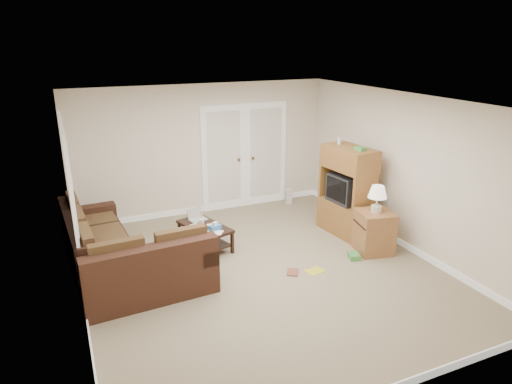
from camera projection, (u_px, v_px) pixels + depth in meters
name	position (u px, v px, depth m)	size (l,w,h in m)	color
floor	(262.00, 271.00, 6.78)	(5.50, 5.50, 0.00)	gray
ceiling	(263.00, 102.00, 5.98)	(5.00, 5.50, 0.02)	white
wall_left	(72.00, 219.00, 5.43)	(0.02, 5.50, 2.50)	silver
wall_right	(404.00, 172.00, 7.33)	(0.02, 5.50, 2.50)	silver
wall_back	(203.00, 150.00, 8.77)	(5.00, 0.02, 2.50)	silver
wall_front	(392.00, 284.00, 4.00)	(5.00, 0.02, 2.50)	silver
baseboards	(262.00, 268.00, 6.77)	(5.00, 5.50, 0.10)	white
french_doors	(245.00, 157.00, 9.13)	(1.80, 0.05, 2.13)	white
window_left	(68.00, 173.00, 6.21)	(0.05, 1.92, 1.42)	white
sectional_sofa	(119.00, 256.00, 6.53)	(1.94, 2.71, 0.82)	#3A2116
coffee_table	(205.00, 235.00, 7.49)	(0.76, 1.08, 0.67)	black
tv_armoire	(347.00, 191.00, 7.90)	(0.63, 1.02, 1.66)	brown
side_cabinet	(374.00, 228.00, 7.28)	(0.63, 0.63, 1.12)	#966337
space_heater	(288.00, 196.00, 9.51)	(0.13, 0.10, 0.31)	silver
floor_magazine	(315.00, 271.00, 6.78)	(0.26, 0.21, 0.01)	gold
floor_greenbox	(354.00, 256.00, 7.16)	(0.16, 0.21, 0.08)	#408D40
floor_book	(287.00, 272.00, 6.74)	(0.16, 0.22, 0.02)	brown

